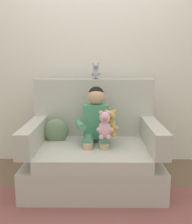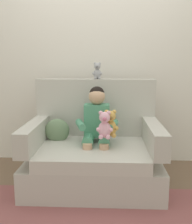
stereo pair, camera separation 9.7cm
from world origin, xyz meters
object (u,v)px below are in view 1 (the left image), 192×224
object	(u,v)px
seated_child	(96,123)
plush_honey	(110,124)
plush_pink	(105,125)
throw_pillow	(56,131)
plush_grey_on_backrest	(96,71)
armchair	(94,153)

from	to	relation	value
seated_child	plush_honey	world-z (taller)	seated_child
seated_child	plush_pink	world-z (taller)	seated_child
throw_pillow	seated_child	bearing A→B (deg)	-12.89
plush_grey_on_backrest	plush_honey	bearing A→B (deg)	-59.27
armchair	plush_grey_on_backrest	world-z (taller)	plush_grey_on_backrest
plush_grey_on_backrest	armchair	bearing A→B (deg)	-80.64
plush_pink	throw_pillow	size ratio (longest dim) A/B	1.03
seated_child	plush_pink	size ratio (longest dim) A/B	3.09
plush_honey	throw_pillow	world-z (taller)	plush_honey
armchair	plush_pink	bearing A→B (deg)	-56.84
armchair	throw_pillow	bearing A→B (deg)	163.55
seated_child	armchair	bearing A→B (deg)	-139.59
armchair	plush_grey_on_backrest	bearing A→B (deg)	86.56
plush_honey	plush_pink	world-z (taller)	same
plush_pink	plush_honey	bearing A→B (deg)	49.48
plush_honey	plush_grey_on_backrest	bearing A→B (deg)	103.17
plush_grey_on_backrest	throw_pillow	xyz separation A→B (m)	(-0.42, -0.22, -0.62)
plush_pink	throw_pillow	world-z (taller)	plush_pink
plush_honey	throw_pillow	bearing A→B (deg)	152.82
plush_honey	throw_pillow	size ratio (longest dim) A/B	1.03
armchair	plush_honey	bearing A→B (deg)	-34.85
plush_honey	plush_grey_on_backrest	distance (m)	0.68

